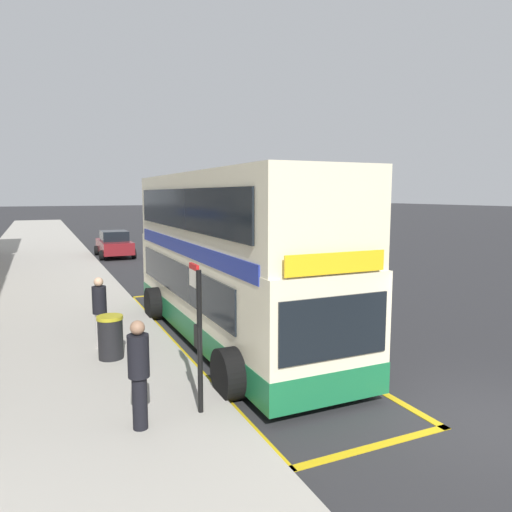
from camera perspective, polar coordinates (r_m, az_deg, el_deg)
ground_plane at (r=38.19m, az=-13.95°, el=1.40°), size 260.00×260.00×0.00m
pavement_near at (r=37.55m, az=-24.50°, el=0.95°), size 6.00×76.00×0.14m
double_decker_bus at (r=12.64m, az=-3.42°, el=-0.81°), size 3.20×10.12×4.40m
bus_bay_markings at (r=13.15m, az=-3.45°, el=-9.67°), size 3.08×12.60×0.01m
bus_stop_sign at (r=8.24m, az=-6.95°, el=-8.21°), size 0.09×0.51×2.55m
parked_car_grey_kerbside at (r=25.58m, az=2.70°, el=0.53°), size 2.09×4.20×1.62m
parked_car_maroon_far at (r=30.67m, az=-16.59°, el=1.38°), size 2.09×4.20×1.62m
parked_car_navy_behind at (r=37.89m, az=-6.11°, el=2.74°), size 2.09×4.20×1.62m
pedestrian_waiting_near_sign at (r=7.94m, az=-13.84°, el=-13.12°), size 0.34×0.34×1.78m
pedestrian_further_back at (r=12.28m, az=-18.20°, el=-6.06°), size 0.34×0.34×1.73m
litter_bin at (r=11.48m, az=-17.01°, el=-9.25°), size 0.58×0.58×0.99m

